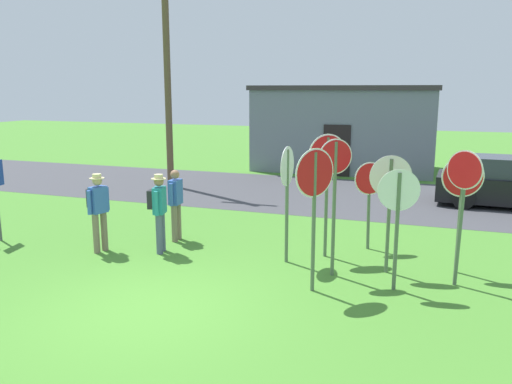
{
  "coord_description": "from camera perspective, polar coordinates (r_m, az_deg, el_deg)",
  "views": [
    {
      "loc": [
        4.26,
        -6.85,
        3.54
      ],
      "look_at": [
        0.55,
        3.68,
        1.3
      ],
      "focal_mm": 36.32,
      "sensor_mm": 36.0,
      "label": 1
    }
  ],
  "objects": [
    {
      "name": "stop_sign_nearest",
      "position": [
        10.17,
        14.53,
        -0.11
      ],
      "size": [
        0.77,
        0.25,
        2.31
      ],
      "color": "#51664C",
      "rests_on": "ground"
    },
    {
      "name": "stop_sign_rear_left",
      "position": [
        11.68,
        12.38,
        0.16
      ],
      "size": [
        0.63,
        0.43,
        1.96
      ],
      "color": "#51664C",
      "rests_on": "ground"
    },
    {
      "name": "stop_sign_center_cluster",
      "position": [
        9.89,
        21.8,
        -0.33
      ],
      "size": [
        0.6,
        0.42,
        2.48
      ],
      "color": "#51664C",
      "rests_on": "ground"
    },
    {
      "name": "street_asphalt",
      "position": [
        17.88,
        5.23,
        -0.11
      ],
      "size": [
        60.0,
        6.4,
        0.01
      ],
      "primitive_type": "cube",
      "color": "#424247",
      "rests_on": "ground"
    },
    {
      "name": "person_with_sunhat",
      "position": [
        12.25,
        -8.83,
        -1.0
      ],
      "size": [
        0.24,
        0.57,
        1.69
      ],
      "color": "#7A6B56",
      "rests_on": "ground"
    },
    {
      "name": "stop_sign_leaning_right",
      "position": [
        10.46,
        3.43,
        0.97
      ],
      "size": [
        0.07,
        0.81,
        2.41
      ],
      "color": "#51664C",
      "rests_on": "ground"
    },
    {
      "name": "building_background",
      "position": [
        23.28,
        9.86,
        6.99
      ],
      "size": [
        7.79,
        4.23,
        3.66
      ],
      "color": "slate",
      "rests_on": "ground"
    },
    {
      "name": "stop_sign_far_back",
      "position": [
        9.76,
        8.66,
        0.7
      ],
      "size": [
        0.55,
        0.39,
        2.64
      ],
      "color": "#51664C",
      "rests_on": "ground"
    },
    {
      "name": "stop_sign_tallest",
      "position": [
        8.94,
        6.45,
        -0.16
      ],
      "size": [
        0.5,
        0.7,
        2.55
      ],
      "color": "#51664C",
      "rests_on": "ground"
    },
    {
      "name": "stop_sign_rear_right",
      "position": [
        10.59,
        21.71,
        -0.15
      ],
      "size": [
        0.77,
        0.2,
        2.3
      ],
      "color": "#51664C",
      "rests_on": "ground"
    },
    {
      "name": "stop_sign_low_front",
      "position": [
        10.87,
        7.84,
        2.17
      ],
      "size": [
        0.69,
        0.55,
        2.63
      ],
      "color": "#51664C",
      "rests_on": "ground"
    },
    {
      "name": "person_in_blue",
      "position": [
        11.78,
        -17.0,
        -1.57
      ],
      "size": [
        0.42,
        0.55,
        1.74
      ],
      "color": "#7A6B56",
      "rests_on": "ground"
    },
    {
      "name": "utility_pole",
      "position": [
        19.05,
        -9.78,
        13.82
      ],
      "size": [
        1.8,
        0.24,
        8.47
      ],
      "color": "brown",
      "rests_on": "ground"
    },
    {
      "name": "stop_sign_leaning_left",
      "position": [
        9.33,
        15.35,
        -1.79
      ],
      "size": [
        0.71,
        0.22,
        2.18
      ],
      "color": "#51664C",
      "rests_on": "ground"
    },
    {
      "name": "parked_car_on_street",
      "position": [
        17.48,
        26.18,
        0.78
      ],
      "size": [
        4.38,
        2.18,
        1.51
      ],
      "color": "black",
      "rests_on": "ground"
    },
    {
      "name": "ground_plane",
      "position": [
        8.81,
        -11.68,
        -12.6
      ],
      "size": [
        80.0,
        80.0,
        0.0
      ],
      "primitive_type": "plane",
      "color": "#47842D"
    },
    {
      "name": "person_holding_notes",
      "position": [
        11.4,
        -10.66,
        -1.68
      ],
      "size": [
        0.42,
        0.56,
        1.74
      ],
      "color": "#4C5670",
      "rests_on": "ground"
    }
  ]
}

